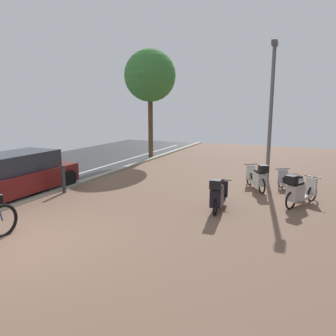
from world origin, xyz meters
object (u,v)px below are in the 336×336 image
street_tree (150,76)px  scooter_extra (218,195)px  lamp_post (271,105)px  bollard_far (64,179)px  scooter_near (258,178)px  scooter_far (299,191)px  scooter_mid (292,182)px  parked_car_near (16,175)px

street_tree → scooter_extra: bearing=-53.0°
lamp_post → bollard_far: size_ratio=5.61×
scooter_near → bollard_far: 6.61m
scooter_extra → scooter_near: bearing=75.8°
scooter_far → scooter_extra: scooter_extra is taller
scooter_extra → lamp_post: (0.83, 4.48, 2.48)m
scooter_far → street_tree: (-7.91, 6.42, 4.02)m
scooter_mid → scooter_far: bearing=-80.4°
scooter_far → street_tree: street_tree is taller
scooter_near → scooter_far: bearing=-46.0°
bollard_far → scooter_mid: bearing=22.9°
parked_car_near → scooter_far: bearing=15.0°
bollard_far → street_tree: bearing=94.4°
scooter_mid → bollard_far: (-7.04, -2.98, 0.11)m
scooter_mid → scooter_far: size_ratio=0.94×
scooter_mid → lamp_post: 3.19m
scooter_far → street_tree: size_ratio=0.26×
lamp_post → street_tree: bearing=153.8°
scooter_near → scooter_extra: (-0.70, -2.75, 0.00)m
scooter_extra → parked_car_near: bearing=-171.7°
lamp_post → scooter_mid: bearing=-59.6°
street_tree → lamp_post: bearing=-26.2°
scooter_near → scooter_mid: size_ratio=1.05×
scooter_extra → parked_car_near: parked_car_near is taller
scooter_near → scooter_mid: (1.10, 0.09, -0.09)m
street_tree → bollard_far: bearing=-85.6°
scooter_far → bollard_far: scooter_far is taller
scooter_extra → lamp_post: bearing=79.5°
scooter_far → parked_car_near: bearing=-165.0°
lamp_post → street_tree: size_ratio=0.89×
scooter_extra → street_tree: bearing=127.0°
scooter_mid → parked_car_near: (-8.30, -3.79, 0.30)m
parked_car_near → lamp_post: bearing=36.5°
scooter_far → street_tree: 10.95m
scooter_near → parked_car_near: bearing=-152.8°
scooter_mid → bollard_far: bollard_far is taller
parked_car_near → street_tree: 9.54m
lamp_post → scooter_far: bearing=-68.8°
scooter_extra → street_tree: 10.53m
street_tree → bollard_far: 8.89m
scooter_extra → lamp_post: 5.19m
scooter_near → street_tree: bearing=142.5°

